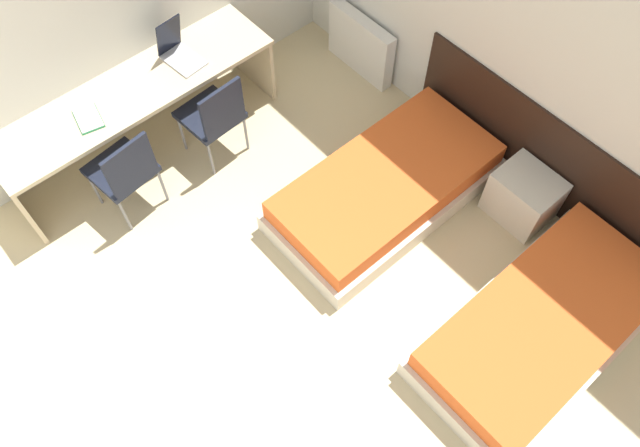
# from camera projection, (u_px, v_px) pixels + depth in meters

# --- Properties ---
(ground_plane) EXTENTS (20.00, 20.00, 0.00)m
(ground_plane) POSITION_uv_depth(u_px,v_px,m) (78.00, 447.00, 4.19)
(ground_plane) COLOR beige
(wall_back) EXTENTS (5.28, 0.05, 2.70)m
(wall_back) POSITION_uv_depth(u_px,v_px,m) (511.00, 22.00, 4.41)
(wall_back) COLOR silver
(wall_back) RESTS_ON ground_plane
(headboard_panel) EXTENTS (2.65, 0.03, 0.88)m
(headboard_panel) POSITION_uv_depth(u_px,v_px,m) (550.00, 165.00, 4.88)
(headboard_panel) COLOR black
(headboard_panel) RESTS_ON ground_plane
(bed_near_window) EXTENTS (0.96, 1.92, 0.39)m
(bed_near_window) POSITION_uv_depth(u_px,v_px,m) (386.00, 189.00, 5.07)
(bed_near_window) COLOR beige
(bed_near_window) RESTS_ON ground_plane
(bed_near_door) EXTENTS (0.96, 1.92, 0.39)m
(bed_near_door) POSITION_uv_depth(u_px,v_px,m) (542.00, 327.00, 4.44)
(bed_near_door) COLOR beige
(bed_near_door) RESTS_ON ground_plane
(nightstand) EXTENTS (0.49, 0.40, 0.45)m
(nightstand) POSITION_uv_depth(u_px,v_px,m) (523.00, 196.00, 4.98)
(nightstand) COLOR beige
(nightstand) RESTS_ON ground_plane
(radiator) EXTENTS (0.76, 0.12, 0.58)m
(radiator) POSITION_uv_depth(u_px,v_px,m) (361.00, 45.00, 5.79)
(radiator) COLOR silver
(radiator) RESTS_ON ground_plane
(desk) EXTENTS (0.61, 2.39, 0.72)m
(desk) POSITION_uv_depth(u_px,v_px,m) (136.00, 102.00, 5.03)
(desk) COLOR #C6B28E
(desk) RESTS_ON ground_plane
(chair_near_laptop) EXTENTS (0.48, 0.48, 0.89)m
(chair_near_laptop) POSITION_uv_depth(u_px,v_px,m) (214.00, 114.00, 5.07)
(chair_near_laptop) COLOR black
(chair_near_laptop) RESTS_ON ground_plane
(chair_near_notebook) EXTENTS (0.50, 0.50, 0.89)m
(chair_near_notebook) POSITION_uv_depth(u_px,v_px,m) (124.00, 169.00, 4.78)
(chair_near_notebook) COLOR black
(chair_near_notebook) RESTS_ON ground_plane
(laptop) EXTENTS (0.37, 0.27, 0.36)m
(laptop) POSITION_uv_depth(u_px,v_px,m) (178.00, 51.00, 5.03)
(laptop) COLOR silver
(laptop) RESTS_ON desk
(open_notebook) EXTENTS (0.30, 0.23, 0.02)m
(open_notebook) POSITION_uv_depth(u_px,v_px,m) (88.00, 119.00, 4.75)
(open_notebook) COLOR #236B3D
(open_notebook) RESTS_ON desk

